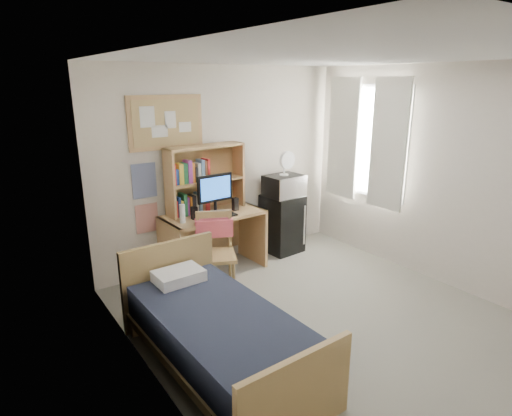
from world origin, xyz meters
TOP-DOWN VIEW (x-y plane):
  - floor at (0.00, 0.00)m, footprint 3.60×4.20m
  - ceiling at (0.00, 0.00)m, footprint 3.60×4.20m
  - wall_back at (0.00, 2.10)m, footprint 3.60×0.04m
  - wall_left at (-1.80, 0.00)m, footprint 0.04×4.20m
  - wall_right at (1.80, 0.00)m, footprint 0.04×4.20m
  - window_unit at (1.75, 1.20)m, footprint 0.10×1.40m
  - curtain_left at (1.72, 0.80)m, footprint 0.04×0.55m
  - curtain_right at (1.72, 1.60)m, footprint 0.04×0.55m
  - bulletin_board at (-0.78, 2.08)m, footprint 0.94×0.03m
  - poster_wave at (-1.10, 2.09)m, footprint 0.30×0.01m
  - poster_japan at (-1.10, 2.09)m, footprint 0.28×0.01m
  - desk at (-0.36, 1.76)m, footprint 1.30×0.69m
  - desk_chair at (-0.64, 1.21)m, footprint 0.64×0.64m
  - mini_fridge at (0.81, 1.83)m, footprint 0.52×0.52m
  - bed at (-1.28, 0.02)m, footprint 1.01×1.94m
  - hutch at (-0.37, 1.91)m, footprint 1.04×0.31m
  - monitor at (-0.36, 1.70)m, footprint 0.48×0.06m
  - keyboard at (-0.35, 1.56)m, footprint 0.40×0.14m
  - speaker_left at (-0.65, 1.69)m, footprint 0.07×0.07m
  - speaker_right at (-0.06, 1.72)m, footprint 0.07×0.07m
  - water_bottle at (-0.83, 1.64)m, footprint 0.07×0.07m
  - hoodie at (-0.55, 1.40)m, footprint 0.46×0.31m
  - microwave at (0.81, 1.81)m, footprint 0.54×0.42m
  - desk_fan at (0.81, 1.81)m, footprint 0.26×0.26m
  - pillow at (-1.30, 0.77)m, footprint 0.46×0.33m

SIDE VIEW (x-z plane):
  - floor at x=0.00m, z-range -0.02..0.00m
  - bed at x=-1.28m, z-range 0.00..0.53m
  - desk at x=-0.36m, z-range 0.00..0.79m
  - mini_fridge at x=0.81m, z-range 0.00..0.84m
  - desk_chair at x=-0.64m, z-range 0.00..0.96m
  - pillow at x=-1.30m, z-range 0.53..0.63m
  - hoodie at x=-0.55m, z-range 0.64..0.85m
  - poster_japan at x=-1.10m, z-range 0.60..0.96m
  - keyboard at x=-0.35m, z-range 0.79..0.81m
  - speaker_left at x=-0.65m, z-range 0.79..0.95m
  - speaker_right at x=-0.06m, z-range 0.79..0.96m
  - water_bottle at x=-0.83m, z-range 0.79..1.02m
  - microwave at x=0.81m, z-range 0.84..1.13m
  - monitor at x=-0.36m, z-range 0.79..1.30m
  - hutch at x=-0.37m, z-range 0.79..1.64m
  - poster_wave at x=-1.10m, z-range 1.04..1.46m
  - desk_fan at x=0.81m, z-range 1.13..1.44m
  - wall_back at x=0.00m, z-range 0.00..2.60m
  - wall_left at x=-1.80m, z-range 0.00..2.60m
  - wall_right at x=1.80m, z-range 0.00..2.60m
  - window_unit at x=1.75m, z-range 0.75..2.45m
  - curtain_left at x=1.72m, z-range 0.75..2.45m
  - curtain_right at x=1.72m, z-range 0.75..2.45m
  - bulletin_board at x=-0.78m, z-range 1.60..2.24m
  - ceiling at x=0.00m, z-range 2.59..2.61m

